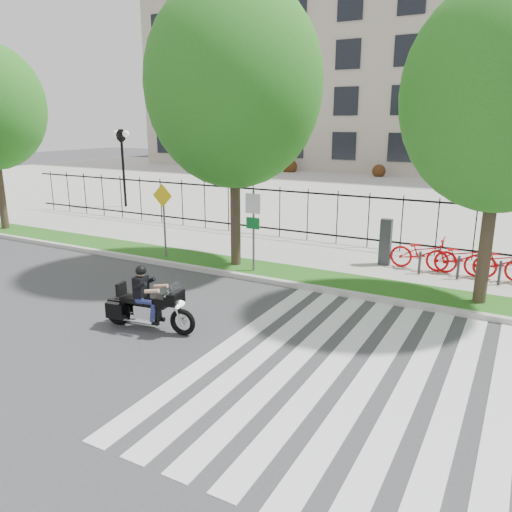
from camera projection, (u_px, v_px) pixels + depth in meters
The scene contains 14 objects.
ground at pixel (154, 325), 11.79m from camera, with size 120.00×120.00×0.00m, color #3B3A3D.
curb at pixel (241, 276), 15.24m from camera, with size 60.00×0.20×0.15m, color #B5B1AA.
grass_verge at pixel (255, 269), 15.96m from camera, with size 60.00×1.50×0.15m, color #195615.
sidewalk at pixel (288, 252), 18.07m from camera, with size 60.00×3.50×0.15m, color #B0ADA5.
plaza at pixel (401, 193), 32.93m from camera, with size 80.00×34.00×0.10m, color #B0ADA5.
crosswalk_stripes at pixel (350, 372), 9.55m from camera, with size 5.70×8.00×0.01m, color silver, non-canonical shape.
iron_fence at pixel (308, 215), 19.27m from camera, with size 30.00×0.06×2.00m, color black, non-canonical shape.
office_building at pixel (458, 63), 47.19m from camera, with size 60.00×21.90×20.15m.
lamp_post_left at pixel (122, 149), 26.67m from camera, with size 1.06×0.70×4.25m.
street_tree_1 at pixel (234, 85), 14.81m from camera, with size 5.33×5.33×8.62m.
street_tree_2 at pixel (504, 96), 11.54m from camera, with size 4.74×4.74×7.80m.
sign_pole_regulatory at pixel (253, 220), 15.13m from camera, with size 0.50×0.09×2.50m.
sign_pole_warning at pixel (163, 211), 16.74m from camera, with size 0.78×0.09×2.49m.
motorcycle_rider at pixel (148, 304), 11.37m from camera, with size 2.37×0.82×1.83m.
Camera 1 is at (7.39, -8.43, 4.66)m, focal length 35.00 mm.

